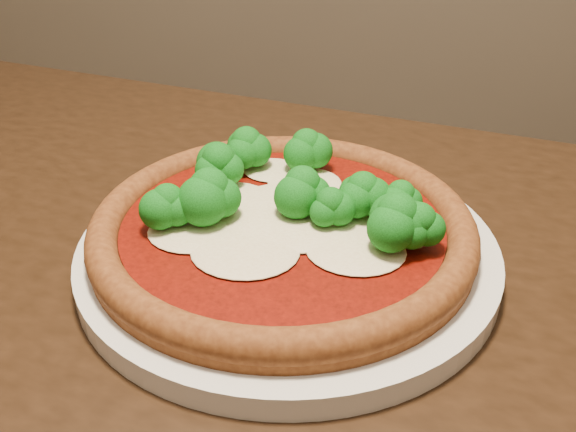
# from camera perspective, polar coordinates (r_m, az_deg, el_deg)

# --- Properties ---
(dining_table) EXTENTS (1.40, 0.98, 0.75)m
(dining_table) POSITION_cam_1_polar(r_m,az_deg,el_deg) (0.52, -2.90, -16.76)
(dining_table) COLOR black
(dining_table) RESTS_ON floor
(plate) EXTENTS (0.32, 0.32, 0.02)m
(plate) POSITION_cam_1_polar(r_m,az_deg,el_deg) (0.49, 0.00, -3.10)
(plate) COLOR silver
(plate) RESTS_ON dining_table
(pizza) EXTENTS (0.29, 0.29, 0.06)m
(pizza) POSITION_cam_1_polar(r_m,az_deg,el_deg) (0.48, -0.23, -0.19)
(pizza) COLOR brown
(pizza) RESTS_ON plate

